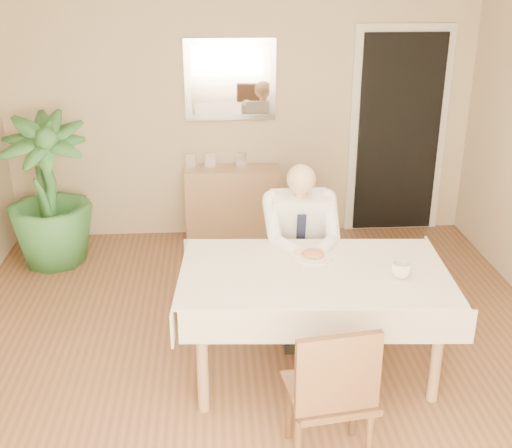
{
  "coord_description": "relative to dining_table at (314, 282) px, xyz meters",
  "views": [
    {
      "loc": [
        -0.27,
        -3.61,
        2.57
      ],
      "look_at": [
        0.0,
        0.35,
        0.95
      ],
      "focal_mm": 45.0,
      "sensor_mm": 36.0,
      "label": 1
    }
  ],
  "objects": [
    {
      "name": "dining_table",
      "position": [
        0.0,
        0.0,
        0.0
      ],
      "size": [
        1.78,
        1.13,
        0.75
      ],
      "rotation": [
        0.0,
        0.0,
        -0.07
      ],
      "color": "#957051",
      "rests_on": "ground"
    },
    {
      "name": "room",
      "position": [
        -0.35,
        -0.02,
        0.63
      ],
      "size": [
        5.0,
        5.02,
        2.6
      ],
      "color": "brown",
      "rests_on": "ground"
    },
    {
      "name": "doorway",
      "position": [
        1.2,
        2.44,
        0.33
      ],
      "size": [
        0.96,
        0.07,
        2.1
      ],
      "color": "white",
      "rests_on": "ground"
    },
    {
      "name": "coffee_mug",
      "position": [
        0.52,
        -0.13,
        0.13
      ],
      "size": [
        0.13,
        0.13,
        0.1
      ],
      "primitive_type": "imported",
      "rotation": [
        0.0,
        0.0,
        0.1
      ],
      "color": "white",
      "rests_on": "dining_table"
    },
    {
      "name": "chair_far",
      "position": [
        -0.0,
        0.88,
        -0.15
      ],
      "size": [
        0.45,
        0.45,
        0.92
      ],
      "rotation": [
        0.0,
        0.0,
        -0.03
      ],
      "color": "#432918",
      "rests_on": "ground"
    },
    {
      "name": "photo_frame_center",
      "position": [
        -0.66,
        2.36,
        0.13
      ],
      "size": [
        0.1,
        0.02,
        0.14
      ],
      "primitive_type": "cube",
      "color": "silver",
      "rests_on": "sideboard"
    },
    {
      "name": "potted_palm",
      "position": [
        -2.11,
        1.86,
        0.02
      ],
      "size": [
        0.85,
        0.85,
        1.37
      ],
      "primitive_type": "imported",
      "rotation": [
        0.0,
        0.0,
        0.12
      ],
      "color": "#2B602B",
      "rests_on": "ground"
    },
    {
      "name": "photo_frame_right",
      "position": [
        -0.36,
        2.34,
        0.13
      ],
      "size": [
        0.1,
        0.02,
        0.14
      ],
      "primitive_type": "cube",
      "color": "silver",
      "rests_on": "sideboard"
    },
    {
      "name": "plate",
      "position": [
        0.02,
        0.19,
        0.09
      ],
      "size": [
        0.26,
        0.26,
        0.02
      ],
      "primitive_type": "cylinder",
      "color": "white",
      "rests_on": "dining_table"
    },
    {
      "name": "fork",
      "position": [
        -0.02,
        0.13,
        0.11
      ],
      "size": [
        0.01,
        0.13,
        0.01
      ],
      "primitive_type": "cylinder",
      "rotation": [
        1.57,
        0.0,
        0.0
      ],
      "color": "silver",
      "rests_on": "dining_table"
    },
    {
      "name": "mirror",
      "position": [
        -0.45,
        2.45,
        0.88
      ],
      "size": [
        0.86,
        0.04,
        0.76
      ],
      "color": "silver",
      "rests_on": "room"
    },
    {
      "name": "seated_man",
      "position": [
        -0.0,
        0.59,
        0.02
      ],
      "size": [
        0.48,
        0.72,
        1.24
      ],
      "color": "white",
      "rests_on": "ground"
    },
    {
      "name": "food",
      "position": [
        0.02,
        0.19,
        0.11
      ],
      "size": [
        0.14,
        0.14,
        0.06
      ],
      "primitive_type": "ellipsoid",
      "color": "#965731",
      "rests_on": "dining_table"
    },
    {
      "name": "knife",
      "position": [
        0.06,
        0.13,
        0.11
      ],
      "size": [
        0.01,
        0.13,
        0.01
      ],
      "primitive_type": "cylinder",
      "rotation": [
        1.57,
        0.0,
        0.0
      ],
      "color": "silver",
      "rests_on": "dining_table"
    },
    {
      "name": "chair_near",
      "position": [
        -0.04,
        -0.93,
        -0.15
      ],
      "size": [
        0.49,
        0.49,
        0.92
      ],
      "rotation": [
        0.0,
        0.0,
        0.14
      ],
      "color": "#432918",
      "rests_on": "ground"
    },
    {
      "name": "photo_frame_left",
      "position": [
        -0.84,
        2.35,
        0.13
      ],
      "size": [
        0.1,
        0.02,
        0.14
      ],
      "primitive_type": "cube",
      "color": "silver",
      "rests_on": "sideboard"
    },
    {
      "name": "sideboard",
      "position": [
        -0.45,
        2.3,
        -0.3
      ],
      "size": [
        0.92,
        0.32,
        0.73
      ],
      "primitive_type": "cube",
      "rotation": [
        0.0,
        0.0,
        -0.01
      ],
      "color": "#957051",
      "rests_on": "ground"
    }
  ]
}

